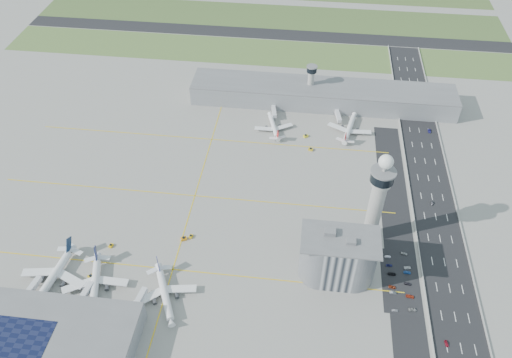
# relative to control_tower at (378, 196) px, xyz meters

# --- Properties ---
(ground) EXTENTS (1000.00, 1000.00, 0.00)m
(ground) POSITION_rel_control_tower_xyz_m (-72.00, -8.00, -35.04)
(ground) COLOR #9D9A92
(grass_strip_0) EXTENTS (480.00, 50.00, 0.08)m
(grass_strip_0) POSITION_rel_control_tower_xyz_m (-92.00, 217.00, -35.00)
(grass_strip_0) COLOR #4D6932
(grass_strip_0) RESTS_ON ground
(grass_strip_1) EXTENTS (480.00, 60.00, 0.08)m
(grass_strip_1) POSITION_rel_control_tower_xyz_m (-92.00, 292.00, -35.00)
(grass_strip_1) COLOR #3E5327
(grass_strip_1) RESTS_ON ground
(runway) EXTENTS (480.00, 22.00, 0.10)m
(runway) POSITION_rel_control_tower_xyz_m (-92.00, 254.00, -34.98)
(runway) COLOR black
(runway) RESTS_ON ground
(highway) EXTENTS (28.00, 500.00, 0.10)m
(highway) POSITION_rel_control_tower_xyz_m (43.00, -8.00, -34.99)
(highway) COLOR black
(highway) RESTS_ON ground
(barrier_left) EXTENTS (0.60, 500.00, 1.20)m
(barrier_left) POSITION_rel_control_tower_xyz_m (29.00, -8.00, -34.44)
(barrier_left) COLOR #9E9E99
(barrier_left) RESTS_ON ground
(barrier_right) EXTENTS (0.60, 500.00, 1.20)m
(barrier_right) POSITION_rel_control_tower_xyz_m (57.00, -8.00, -34.44)
(barrier_right) COLOR #9E9E99
(barrier_right) RESTS_ON ground
(landside_road) EXTENTS (18.00, 260.00, 0.08)m
(landside_road) POSITION_rel_control_tower_xyz_m (18.00, -18.00, -35.00)
(landside_road) COLOR black
(landside_road) RESTS_ON ground
(parking_lot) EXTENTS (20.00, 44.00, 0.10)m
(parking_lot) POSITION_rel_control_tower_xyz_m (16.00, -30.00, -34.99)
(parking_lot) COLOR black
(parking_lot) RESTS_ON ground
(taxiway_line_h_0) EXTENTS (260.00, 0.60, 0.01)m
(taxiway_line_h_0) POSITION_rel_control_tower_xyz_m (-112.00, -38.00, -35.04)
(taxiway_line_h_0) COLOR yellow
(taxiway_line_h_0) RESTS_ON ground
(taxiway_line_h_1) EXTENTS (260.00, 0.60, 0.01)m
(taxiway_line_h_1) POSITION_rel_control_tower_xyz_m (-112.00, 22.00, -35.04)
(taxiway_line_h_1) COLOR yellow
(taxiway_line_h_1) RESTS_ON ground
(taxiway_line_h_2) EXTENTS (260.00, 0.60, 0.01)m
(taxiway_line_h_2) POSITION_rel_control_tower_xyz_m (-112.00, 82.00, -35.04)
(taxiway_line_h_2) COLOR yellow
(taxiway_line_h_2) RESTS_ON ground
(taxiway_line_v) EXTENTS (0.60, 260.00, 0.01)m
(taxiway_line_v) POSITION_rel_control_tower_xyz_m (-112.00, 22.00, -35.04)
(taxiway_line_v) COLOR yellow
(taxiway_line_v) RESTS_ON ground
(control_tower) EXTENTS (14.00, 14.00, 64.50)m
(control_tower) POSITION_rel_control_tower_xyz_m (0.00, 0.00, 0.00)
(control_tower) COLOR #ADAAA5
(control_tower) RESTS_ON ground
(secondary_tower) EXTENTS (8.60, 8.60, 31.90)m
(secondary_tower) POSITION_rel_control_tower_xyz_m (-42.00, 142.00, -16.24)
(secondary_tower) COLOR #ADAAA5
(secondary_tower) RESTS_ON ground
(admin_building) EXTENTS (42.00, 24.00, 33.50)m
(admin_building) POSITION_rel_control_tower_xyz_m (-20.01, -30.00, -19.74)
(admin_building) COLOR #B2B2B7
(admin_building) RESTS_ON ground
(terminal_pier) EXTENTS (210.00, 32.00, 15.80)m
(terminal_pier) POSITION_rel_control_tower_xyz_m (-32.00, 140.00, -27.14)
(terminal_pier) COLOR gray
(terminal_pier) RESTS_ON ground
(near_terminal) EXTENTS (84.00, 42.00, 13.00)m
(near_terminal) POSITION_rel_control_tower_xyz_m (-160.07, -90.02, -28.62)
(near_terminal) COLOR gray
(near_terminal) RESTS_ON ground
(airplane_near_a) EXTENTS (44.31, 50.29, 12.83)m
(airplane_near_a) POSITION_rel_control_tower_xyz_m (-175.77, -54.05, -28.62)
(airplane_near_a) COLOR white
(airplane_near_a) RESTS_ON ground
(airplane_near_b) EXTENTS (46.69, 51.17, 12.03)m
(airplane_near_b) POSITION_rel_control_tower_xyz_m (-150.84, -56.01, -29.03)
(airplane_near_b) COLOR white
(airplane_near_b) RESTS_ON ground
(airplane_near_c) EXTENTS (49.54, 52.57, 11.64)m
(airplane_near_c) POSITION_rel_control_tower_xyz_m (-111.15, -57.35, -29.22)
(airplane_near_c) COLOR white
(airplane_near_c) RESTS_ON ground
(airplane_far_a) EXTENTS (38.60, 42.17, 9.85)m
(airplane_far_a) POSITION_rel_control_tower_xyz_m (-67.48, 100.33, -30.12)
(airplane_far_a) COLOR white
(airplane_far_a) RESTS_ON ground
(airplane_far_b) EXTENTS (41.35, 45.89, 11.10)m
(airplane_far_b) POSITION_rel_control_tower_xyz_m (-10.04, 104.68, -29.49)
(airplane_far_b) COLOR white
(airplane_far_b) RESTS_ON ground
(jet_bridge_near_0) EXTENTS (5.39, 14.31, 5.70)m
(jet_bridge_near_0) POSITION_rel_control_tower_xyz_m (-185.00, -69.00, -32.19)
(jet_bridge_near_0) COLOR silver
(jet_bridge_near_0) RESTS_ON ground
(jet_bridge_near_1) EXTENTS (5.39, 14.31, 5.70)m
(jet_bridge_near_1) POSITION_rel_control_tower_xyz_m (-155.00, -69.00, -32.19)
(jet_bridge_near_1) COLOR silver
(jet_bridge_near_1) RESTS_ON ground
(jet_bridge_near_2) EXTENTS (5.39, 14.31, 5.70)m
(jet_bridge_near_2) POSITION_rel_control_tower_xyz_m (-125.00, -69.00, -32.19)
(jet_bridge_near_2) COLOR silver
(jet_bridge_near_2) RESTS_ON ground
(jet_bridge_far_0) EXTENTS (5.39, 14.31, 5.70)m
(jet_bridge_far_0) POSITION_rel_control_tower_xyz_m (-70.00, 124.00, -32.19)
(jet_bridge_far_0) COLOR silver
(jet_bridge_far_0) RESTS_ON ground
(jet_bridge_far_1) EXTENTS (5.39, 14.31, 5.70)m
(jet_bridge_far_1) POSITION_rel_control_tower_xyz_m (-20.00, 124.00, -32.19)
(jet_bridge_far_1) COLOR silver
(jet_bridge_far_1) RESTS_ON ground
(tug_0) EXTENTS (2.41, 3.14, 1.65)m
(tug_0) POSITION_rel_control_tower_xyz_m (-152.63, -25.93, -34.21)
(tug_0) COLOR yellow
(tug_0) RESTS_ON ground
(tug_1) EXTENTS (4.14, 4.03, 1.99)m
(tug_1) POSITION_rel_control_tower_xyz_m (-156.34, -48.93, -34.04)
(tug_1) COLOR gold
(tug_1) RESTS_ON ground
(tug_2) EXTENTS (4.21, 3.66, 2.05)m
(tug_2) POSITION_rel_control_tower_xyz_m (-110.73, -15.53, -34.02)
(tug_2) COLOR orange
(tug_2) RESTS_ON ground
(tug_3) EXTENTS (2.41, 3.09, 1.61)m
(tug_3) POSITION_rel_control_tower_xyz_m (-106.88, -13.11, -34.24)
(tug_3) COLOR gold
(tug_3) RESTS_ON ground
(tug_4) EXTENTS (4.10, 3.76, 1.97)m
(tug_4) POSITION_rel_control_tower_xyz_m (-42.49, 93.47, -34.06)
(tug_4) COLOR yellow
(tug_4) RESTS_ON ground
(tug_5) EXTENTS (3.72, 3.01, 1.89)m
(tug_5) POSITION_rel_control_tower_xyz_m (-38.22, 78.24, -34.10)
(tug_5) COLOR gold
(tug_5) RESTS_ON ground
(car_lot_0) EXTENTS (3.61, 1.89, 1.17)m
(car_lot_0) POSITION_rel_control_tower_xyz_m (11.67, -50.29, -34.46)
(car_lot_0) COLOR silver
(car_lot_0) RESTS_ON ground
(car_lot_1) EXTENTS (3.93, 1.62, 1.27)m
(car_lot_1) POSITION_rel_control_tower_xyz_m (11.62, -39.07, -34.41)
(car_lot_1) COLOR slate
(car_lot_1) RESTS_ON ground
(car_lot_2) EXTENTS (4.16, 2.41, 1.09)m
(car_lot_2) POSITION_rel_control_tower_xyz_m (11.42, -35.39, -34.50)
(car_lot_2) COLOR #95371B
(car_lot_2) RESTS_ON ground
(car_lot_3) EXTENTS (4.59, 1.98, 1.32)m
(car_lot_3) POSITION_rel_control_tower_xyz_m (11.98, -26.51, -34.38)
(car_lot_3) COLOR black
(car_lot_3) RESTS_ON ground
(car_lot_4) EXTENTS (3.69, 1.62, 1.24)m
(car_lot_4) POSITION_rel_control_tower_xyz_m (10.90, -20.51, -34.42)
(car_lot_4) COLOR navy
(car_lot_4) RESTS_ON ground
(car_lot_5) EXTENTS (3.68, 1.60, 1.18)m
(car_lot_5) POSITION_rel_control_tower_xyz_m (10.50, -14.37, -34.45)
(car_lot_5) COLOR silver
(car_lot_5) RESTS_ON ground
(car_lot_6) EXTENTS (4.53, 2.43, 1.21)m
(car_lot_6) POSITION_rel_control_tower_xyz_m (21.05, -48.63, -34.44)
(car_lot_6) COLOR gray
(car_lot_6) RESTS_ON ground
(car_lot_7) EXTENTS (4.67, 2.29, 1.31)m
(car_lot_7) POSITION_rel_control_tower_xyz_m (20.60, -40.43, -34.39)
(car_lot_7) COLOR #AD3019
(car_lot_7) RESTS_ON ground
(car_lot_8) EXTENTS (3.84, 1.94, 1.25)m
(car_lot_8) POSITION_rel_control_tower_xyz_m (20.15, -32.20, -34.41)
(car_lot_8) COLOR #232129
(car_lot_8) RESTS_ON ground
(car_lot_9) EXTENTS (4.01, 1.47, 1.31)m
(car_lot_9) POSITION_rel_control_tower_xyz_m (20.63, -24.51, -34.39)
(car_lot_9) COLOR navy
(car_lot_9) RESTS_ON ground
(car_lot_10) EXTENTS (4.23, 2.49, 1.11)m
(car_lot_10) POSITION_rel_control_tower_xyz_m (21.17, -20.97, -34.49)
(car_lot_10) COLOR white
(car_lot_10) RESTS_ON ground
(car_lot_11) EXTENTS (4.03, 2.11, 1.12)m
(car_lot_11) POSITION_rel_control_tower_xyz_m (20.27, -10.80, -34.48)
(car_lot_11) COLOR #9C9C9C
(car_lot_11) RESTS_ON ground
(car_hw_0) EXTENTS (1.88, 3.78, 1.24)m
(car_hw_0) POSITION_rel_control_tower_xyz_m (35.96, -66.52, -34.42)
(car_hw_0) COLOR maroon
(car_hw_0) RESTS_ON ground
(car_hw_1) EXTENTS (1.79, 3.64, 1.15)m
(car_hw_1) POSITION_rel_control_tower_xyz_m (42.12, 33.33, -34.47)
(car_hw_1) COLOR #25252B
(car_hw_1) RESTS_ON ground
(car_hw_2) EXTENTS (2.36, 4.76, 1.30)m
(car_hw_2) POSITION_rel_control_tower_xyz_m (50.50, 111.25, -34.39)
(car_hw_2) COLOR navy
(car_hw_2) RESTS_ON ground
(car_hw_4) EXTENTS (1.65, 3.90, 1.32)m
(car_hw_4) POSITION_rel_control_tower_xyz_m (35.66, 171.29, -34.38)
(car_hw_4) COLOR gray
(car_hw_4) RESTS_ON ground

